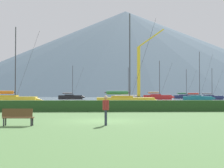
% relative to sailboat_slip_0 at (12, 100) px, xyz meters
% --- Properties ---
extents(ground_plane, '(1000.00, 1000.00, 0.00)m').
position_rel_sailboat_slip_0_xyz_m(ground_plane, '(13.69, -30.62, -0.76)').
color(ground_plane, '#517A42').
extents(harbor_water, '(320.00, 246.00, 0.00)m').
position_rel_sailboat_slip_0_xyz_m(harbor_water, '(13.69, 106.38, -0.75)').
color(harbor_water, '#8C9EA3').
rests_on(harbor_water, ground_plane).
extents(hedge_line, '(80.00, 1.20, 1.07)m').
position_rel_sailboat_slip_0_xyz_m(hedge_line, '(13.69, -19.62, -0.22)').
color(hedge_line, '#284C23').
rests_on(hedge_line, ground_plane).
extents(sailboat_slip_0, '(9.06, 2.93, 12.03)m').
position_rel_sailboat_slip_0_xyz_m(sailboat_slip_0, '(0.00, 0.00, 0.00)').
color(sailboat_slip_0, gold).
rests_on(sailboat_slip_0, harbor_water).
extents(sailboat_slip_2, '(7.99, 3.18, 9.39)m').
position_rel_sailboat_slip_0_xyz_m(sailboat_slip_2, '(40.87, 53.35, -0.11)').
color(sailboat_slip_2, navy).
rests_on(sailboat_slip_2, harbor_water).
extents(sailboat_slip_4, '(8.11, 2.56, 9.92)m').
position_rel_sailboat_slip_0_xyz_m(sailboat_slip_4, '(5.13, 47.34, -0.08)').
color(sailboat_slip_4, black).
rests_on(sailboat_slip_4, harbor_water).
extents(sailboat_slip_6, '(8.37, 2.76, 9.63)m').
position_rel_sailboat_slip_0_xyz_m(sailboat_slip_6, '(21.95, 49.70, -0.07)').
color(sailboat_slip_6, white).
rests_on(sailboat_slip_6, harbor_water).
extents(sailboat_slip_7, '(7.70, 3.77, 11.54)m').
position_rel_sailboat_slip_0_xyz_m(sailboat_slip_7, '(36.79, 25.94, -0.11)').
color(sailboat_slip_7, '#19707A').
rests_on(sailboat_slip_7, harbor_water).
extents(sailboat_slip_8, '(8.73, 2.64, 12.45)m').
position_rel_sailboat_slip_0_xyz_m(sailboat_slip_8, '(17.08, -7.64, -0.02)').
color(sailboat_slip_8, gold).
rests_on(sailboat_slip_8, harbor_water).
extents(sailboat_slip_9, '(9.01, 3.09, 10.89)m').
position_rel_sailboat_slip_0_xyz_m(sailboat_slip_9, '(29.98, 41.19, -0.02)').
color(sailboat_slip_9, red).
rests_on(sailboat_slip_9, harbor_water).
extents(sailboat_slip_10, '(7.58, 2.28, 8.48)m').
position_rel_sailboat_slip_0_xyz_m(sailboat_slip_10, '(43.55, 36.90, -0.13)').
color(sailboat_slip_10, navy).
rests_on(sailboat_slip_10, harbor_water).
extents(park_bench_near_path, '(1.66, 0.54, 0.95)m').
position_rel_sailboat_slip_0_xyz_m(park_bench_near_path, '(9.10, -33.66, -0.22)').
color(park_bench_near_path, brown).
rests_on(park_bench_near_path, ground_plane).
extents(person_standing_walker, '(0.36, 0.57, 1.65)m').
position_rel_sailboat_slip_0_xyz_m(person_standing_walker, '(13.88, -33.47, 0.22)').
color(person_standing_walker, '#2D3347').
rests_on(person_standing_walker, ground_plane).
extents(dock_crane, '(8.06, 2.00, 19.58)m').
position_rel_sailboat_slip_0_xyz_m(dock_crane, '(24.66, 39.19, 5.92)').
color(dock_crane, '#333338').
rests_on(dock_crane, ground_plane).
extents(distant_hill_central_peak, '(189.19, 189.19, 37.64)m').
position_rel_sailboat_slip_0_xyz_m(distant_hill_central_peak, '(87.55, 320.71, 18.06)').
color(distant_hill_central_peak, slate).
rests_on(distant_hill_central_peak, ground_plane).
extents(distant_hill_east_ridge, '(330.02, 330.02, 76.73)m').
position_rel_sailboat_slip_0_xyz_m(distant_hill_east_ridge, '(37.60, 251.01, 37.61)').
color(distant_hill_east_ridge, '#425666').
rests_on(distant_hill_east_ridge, ground_plane).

